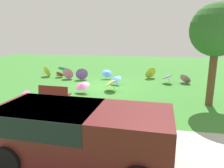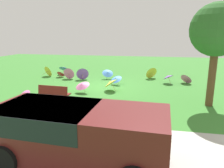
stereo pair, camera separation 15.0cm
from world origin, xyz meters
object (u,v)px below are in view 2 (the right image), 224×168
Objects in this scene: parasol_red_0 at (61,74)px; parasol_purple_1 at (83,74)px; parasol_pink_0 at (69,73)px; parasol_pink_3 at (187,78)px; parasol_purple_2 at (168,76)px; parasol_pink_1 at (82,85)px; parasol_yellow_0 at (49,71)px; parasol_blue_2 at (116,79)px; van_dark at (73,130)px; parasol_yellow_2 at (110,82)px; parasol_blue_1 at (64,68)px; parasol_blue_0 at (108,73)px; parasol_yellow_1 at (151,72)px; park_bench at (54,94)px; shade_tree at (217,31)px; parasol_pink_2 at (24,94)px.

parasol_purple_1 is (-2.02, 0.55, 0.18)m from parasol_red_0.
parasol_pink_0 reaches higher than parasol_pink_3.
parasol_purple_2 is at bearing 178.21° from parasol_pink_0.
parasol_pink_1 is 7.42m from parasol_pink_3.
parasol_yellow_0 is 0.97× the size of parasol_purple_1.
parasol_pink_1 is 1.05× the size of parasol_blue_2.
parasol_pink_1 is (2.01, -6.58, -0.42)m from van_dark.
parasol_red_0 is at bearing -35.18° from parasol_yellow_2.
parasol_purple_1 is (-2.24, 1.80, -0.08)m from parasol_blue_1.
parasol_pink_0 is at bearing 153.38° from parasol_red_0.
parasol_pink_0 is at bearing 8.65° from parasol_blue_0.
parasol_yellow_0 reaches higher than parasol_purple_2.
parasol_yellow_1 is 7.36m from parasol_blue_1.
park_bench is at bearing 49.83° from parasol_yellow_2.
parasol_yellow_0 is (11.13, -5.27, -3.10)m from shade_tree.
shade_tree is at bearing 154.67° from parasol_yellow_0.
parasol_blue_0 is at bearing -75.23° from parasol_yellow_2.
parasol_yellow_1 reaches higher than parasol_pink_2.
parasol_yellow_0 is at bearing 5.28° from parasol_yellow_1.
park_bench is 8.03m from parasol_purple_2.
shade_tree is 5.38× the size of parasol_pink_0.
parasol_pink_0 is at bearing -57.97° from parasol_pink_1.
parasol_pink_0 is at bearing 12.36° from parasol_yellow_1.
park_bench is 0.34× the size of shade_tree.
shade_tree is 9.71m from parasol_purple_1.
parasol_red_0 is (5.23, -10.71, -0.62)m from van_dark.
parasol_blue_1 is at bearing -65.48° from van_dark.
shade_tree is 4.61× the size of parasol_blue_2.
parasol_blue_2 is (-2.41, -4.33, -0.04)m from park_bench.
van_dark is at bearing 92.62° from parasol_blue_2.
parasol_red_0 is (7.13, 0.90, -0.18)m from parasol_yellow_1.
parasol_blue_0 is 5.78m from parasol_pink_3.
parasol_purple_1 reaches higher than parasol_pink_3.
parasol_purple_2 is 3.68m from parasol_blue_2.
parasol_blue_0 is 1.07× the size of parasol_purple_2.
parasol_purple_2 is (-3.10, -10.02, -0.41)m from van_dark.
parasol_purple_1 is at bearing 164.67° from parasol_red_0.
shade_tree is 5.64m from parasol_purple_2.
park_bench is 1.65m from parasol_pink_2.
parasol_blue_0 is at bearing 15.65° from parasol_yellow_1.
parasol_blue_2 is at bearing 118.01° from parasol_blue_0.
shade_tree is 12.43m from parasol_blue_1.
parasol_yellow_1 is (-1.90, -11.61, -0.45)m from van_dark.
parasol_purple_1 reaches higher than parasol_yellow_0.
parasol_pink_3 is (-7.22, -5.72, -0.09)m from park_bench.
parasol_purple_1 reaches higher than parasol_red_0.
parasol_pink_3 is at bearing -178.91° from parasol_purple_1.
shade_tree is 6.72× the size of parasol_red_0.
parasol_blue_1 is 10.00m from parasol_pink_3.
parasol_pink_1 is 5.25m from parasol_red_0.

